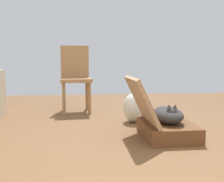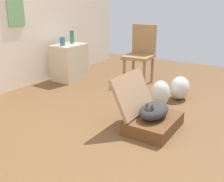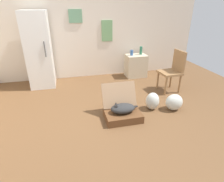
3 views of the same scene
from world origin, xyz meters
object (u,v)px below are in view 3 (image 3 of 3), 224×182
Objects in this scene: suitcase_base at (123,115)px; vase_short at (141,50)px; cat at (123,108)px; plastic_bag_white at (152,101)px; side_table at (136,66)px; refrigerator at (39,50)px; chair at (173,70)px; vase_tall at (132,53)px; plastic_bag_clear at (174,102)px.

suitcase_base is 2.49m from vase_short.
suitcase_base is at bearing -4.35° from cat.
cat is 0.71m from plastic_bag_white.
plastic_bag_white is at bearing -100.21° from side_table.
cat is 2.61m from refrigerator.
vase_short reaches higher than side_table.
vase_short reaches higher than cat.
chair is at bearing 41.24° from plastic_bag_white.
vase_short is (1.15, 2.11, 0.51)m from cat.
vase_tall is (-0.14, 0.01, 0.38)m from side_table.
side_table is at bearing -161.81° from chair.
chair is at bearing -67.54° from side_table.
vase_short is (0.28, 0.03, 0.04)m from vase_tall.
cat is 2.30m from side_table.
side_table is 0.41m from vase_tall.
vase_tall is at bearing 67.18° from cat.
plastic_bag_white is (0.68, 0.21, -0.05)m from cat.
side_table is at bearing -2.79° from vase_tall.
side_table is at bearing 91.99° from plastic_bag_clear.
plastic_bag_white is 0.57× the size of side_table.
side_table reaches higher than cat.
side_table is (0.33, 1.86, 0.13)m from plastic_bag_white.
cat is 3.67× the size of vase_tall.
plastic_bag_clear is 0.55× the size of side_table.
chair is at bearing 31.74° from suitcase_base.
side_table is 2.81× the size of vase_short.
side_table is (1.01, 2.06, 0.09)m from cat.
plastic_bag_white is at bearing 162.73° from plastic_bag_clear.
plastic_bag_clear is 2.41× the size of vase_tall.
plastic_bag_clear is 3.32m from refrigerator.
chair is at bearing 31.63° from cat.
refrigerator reaches higher than cat.
refrigerator is 1.86× the size of chair.
cat is 0.29× the size of refrigerator.
vase_tall is (2.39, 0.06, -0.21)m from refrigerator.
suitcase_base is 1.03× the size of side_table.
vase_short is at bearing 61.42° from suitcase_base.
refrigerator reaches higher than suitcase_base.
plastic_bag_clear is at bearing -83.99° from vase_tall.
side_table reaches higher than suitcase_base.
vase_short is (2.67, 0.09, -0.17)m from refrigerator.
plastic_bag_white is 1.13m from chair.
suitcase_base is 0.71m from plastic_bag_white.
plastic_bag_white reaches higher than suitcase_base.
refrigerator is 12.71× the size of vase_tall.
plastic_bag_clear is at bearing 4.27° from cat.
plastic_bag_clear is 1.00m from chair.
plastic_bag_clear is 0.19× the size of refrigerator.
suitcase_base is 1.82× the size of plastic_bag_white.
vase_tall is at bearing 96.01° from plastic_bag_clear.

